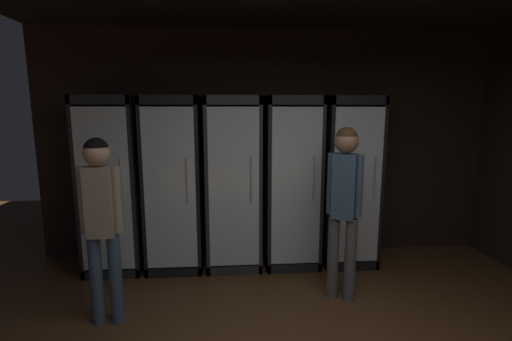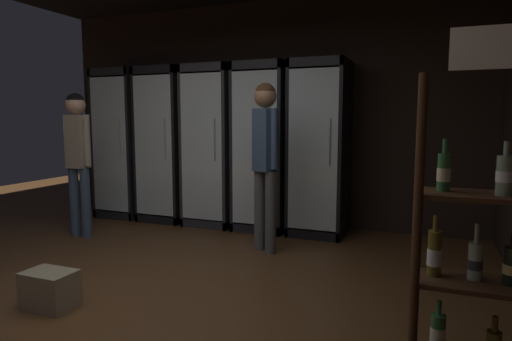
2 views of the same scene
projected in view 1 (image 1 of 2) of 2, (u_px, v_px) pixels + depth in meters
wall_back at (283, 145)px, 4.53m from camera, size 6.00×0.06×2.80m
cooler_far_left at (115, 185)px, 4.12m from camera, size 0.62×0.69×1.99m
cooler_left at (175, 185)px, 4.18m from camera, size 0.62×0.69×1.99m
cooler_center at (233, 184)px, 4.23m from camera, size 0.62×0.69×1.99m
cooler_right at (290, 183)px, 4.28m from camera, size 0.62×0.69×1.99m
cooler_far_right at (346, 182)px, 4.33m from camera, size 0.62×0.69×1.99m
shopper_near at (344, 195)px, 3.37m from camera, size 0.30×0.25×1.68m
shopper_far at (101, 211)px, 2.97m from camera, size 0.34×0.21×1.62m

